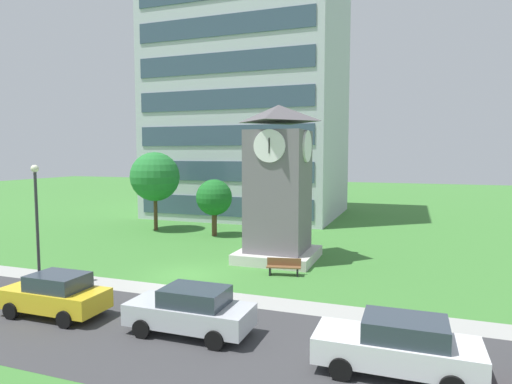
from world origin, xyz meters
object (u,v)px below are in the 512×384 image
object	(u,v)px
parked_car_silver	(191,310)
parked_car_white	(398,345)
tree_by_building	(214,198)
parked_car_yellow	(55,294)
street_lamp	(37,211)
tree_streetside	(155,177)
clock_tower	(278,192)
park_bench	(284,267)

from	to	relation	value
parked_car_silver	parked_car_white	distance (m)	7.01
tree_by_building	parked_car_silver	world-z (taller)	tree_by_building
parked_car_yellow	parked_car_white	distance (m)	12.84
parked_car_silver	tree_by_building	bearing A→B (deg)	112.67
tree_by_building	parked_car_silver	distance (m)	18.79
street_lamp	tree_streetside	size ratio (longest dim) A/B	0.90
tree_by_building	parked_car_silver	bearing A→B (deg)	-67.33
street_lamp	parked_car_silver	distance (m)	10.47
street_lamp	tree_by_building	bearing A→B (deg)	80.09
street_lamp	parked_car_yellow	distance (m)	5.60
parked_car_yellow	clock_tower	bearing A→B (deg)	64.51
clock_tower	street_lamp	world-z (taller)	clock_tower
tree_streetside	parked_car_white	bearing A→B (deg)	-42.73
parked_car_yellow	parked_car_silver	size ratio (longest dim) A/B	0.94
park_bench	parked_car_yellow	distance (m)	11.00
parked_car_yellow	parked_car_silver	distance (m)	5.85
parked_car_yellow	parked_car_white	xyz separation A→B (m)	(12.84, -0.27, 0.00)
tree_streetside	parked_car_white	distance (m)	27.26
park_bench	street_lamp	bearing A→B (deg)	-152.17
parked_car_yellow	parked_car_white	size ratio (longest dim) A/B	0.90
park_bench	tree_streetside	world-z (taller)	tree_streetside
tree_by_building	clock_tower	bearing A→B (deg)	-39.71
street_lamp	parked_car_white	distance (m)	17.25
clock_tower	parked_car_yellow	bearing A→B (deg)	-115.49
tree_by_building	parked_car_yellow	distance (m)	17.65
parked_car_white	clock_tower	bearing A→B (deg)	121.18
clock_tower	park_bench	xyz separation A→B (m)	(1.26, -3.11, -3.62)
street_lamp	parked_car_white	world-z (taller)	street_lamp
tree_by_building	tree_streetside	bearing A→B (deg)	174.04
parked_car_yellow	tree_by_building	bearing A→B (deg)	94.41
tree_by_building	tree_streetside	distance (m)	5.88
street_lamp	tree_by_building	xyz separation A→B (m)	(2.54, 14.54, -0.65)
street_lamp	tree_streetside	distance (m)	15.47
park_bench	parked_car_silver	world-z (taller)	parked_car_silver
parked_car_yellow	parked_car_white	world-z (taller)	same
tree_by_building	parked_car_yellow	bearing A→B (deg)	-85.59
clock_tower	tree_by_building	world-z (taller)	clock_tower
street_lamp	parked_car_yellow	xyz separation A→B (m)	(3.89, -2.94, -2.77)
park_bench	tree_streetside	xyz separation A→B (m)	(-13.85, 9.46, 4.01)
park_bench	parked_car_white	size ratio (longest dim) A/B	0.40
clock_tower	tree_streetside	xyz separation A→B (m)	(-12.59, 6.35, 0.39)
park_bench	tree_by_building	distance (m)	12.33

